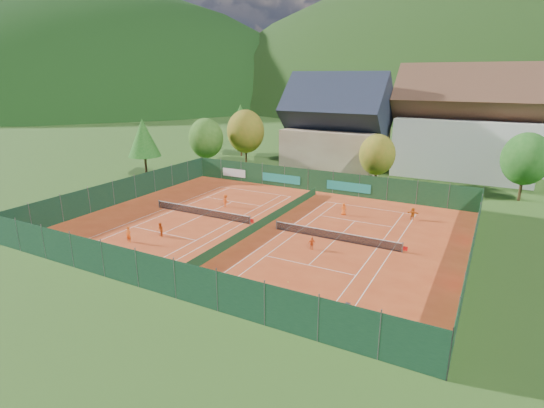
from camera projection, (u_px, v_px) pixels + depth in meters
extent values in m
plane|color=#284D18|center=(263.00, 227.00, 44.75)|extent=(600.00, 600.00, 0.00)
cube|color=#B13D1A|center=(263.00, 227.00, 44.74)|extent=(40.00, 32.00, 0.01)
cube|color=white|center=(255.00, 191.00, 58.37)|extent=(10.97, 0.06, 0.00)
cube|color=white|center=(122.00, 252.00, 38.32)|extent=(10.97, 0.06, 0.00)
cube|color=white|center=(165.00, 209.00, 50.82)|extent=(0.06, 23.77, 0.00)
cube|color=white|center=(243.00, 223.00, 45.87)|extent=(0.06, 23.77, 0.00)
cube|color=white|center=(174.00, 210.00, 50.20)|extent=(0.06, 23.77, 0.00)
cube|color=white|center=(232.00, 221.00, 46.49)|extent=(0.06, 23.77, 0.00)
cube|color=white|center=(233.00, 201.00, 53.74)|extent=(8.23, 0.06, 0.00)
cube|color=white|center=(163.00, 233.00, 42.95)|extent=(8.23, 0.06, 0.00)
cube|color=white|center=(202.00, 216.00, 48.34)|extent=(0.06, 12.80, 0.00)
cube|color=white|center=(369.00, 208.00, 51.16)|extent=(10.97, 0.06, 0.00)
cube|color=white|center=(279.00, 293.00, 31.10)|extent=(10.97, 0.06, 0.00)
cube|color=white|center=(284.00, 231.00, 43.60)|extent=(0.06, 23.77, 0.00)
cube|color=white|center=(392.00, 251.00, 38.65)|extent=(0.06, 23.77, 0.00)
cube|color=white|center=(296.00, 233.00, 42.98)|extent=(0.06, 23.77, 0.00)
cube|color=white|center=(377.00, 248.00, 39.27)|extent=(0.06, 23.77, 0.00)
cube|color=white|center=(355.00, 221.00, 46.53)|extent=(8.23, 0.06, 0.00)
cube|color=white|center=(309.00, 265.00, 35.73)|extent=(8.23, 0.06, 0.00)
cube|color=white|center=(335.00, 240.00, 41.13)|extent=(0.06, 12.80, 0.00)
cylinder|color=#59595B|center=(159.00, 204.00, 51.09)|extent=(0.10, 0.10, 1.02)
cylinder|color=#59595B|center=(250.00, 220.00, 45.31)|extent=(0.10, 0.10, 1.02)
cube|color=black|center=(202.00, 212.00, 48.21)|extent=(12.80, 0.02, 0.86)
cube|color=white|center=(202.00, 208.00, 48.09)|extent=(12.80, 0.04, 0.06)
cube|color=red|center=(252.00, 221.00, 45.22)|extent=(0.40, 0.04, 0.40)
cylinder|color=#59595B|center=(277.00, 225.00, 43.87)|extent=(0.10, 0.10, 1.02)
cylinder|color=#59595B|center=(403.00, 247.00, 38.10)|extent=(0.10, 0.10, 1.02)
cube|color=black|center=(335.00, 236.00, 41.00)|extent=(12.80, 0.02, 0.86)
cube|color=white|center=(335.00, 232.00, 40.87)|extent=(12.80, 0.04, 0.06)
cube|color=red|center=(405.00, 249.00, 38.00)|extent=(0.40, 0.04, 0.40)
cube|color=#163D20|center=(263.00, 222.00, 44.59)|extent=(0.03, 28.80, 1.00)
cube|color=#153A1E|center=(320.00, 181.00, 57.80)|extent=(40.00, 0.04, 3.00)
cube|color=teal|center=(281.00, 179.00, 60.55)|extent=(6.00, 0.03, 1.20)
cube|color=teal|center=(348.00, 187.00, 56.03)|extent=(6.00, 0.03, 1.20)
cube|color=silver|center=(234.00, 173.00, 64.15)|extent=(4.00, 0.03, 1.20)
cube|color=#133420|center=(155.00, 274.00, 30.80)|extent=(40.00, 0.04, 3.00)
cube|color=#12321E|center=(125.00, 190.00, 53.32)|extent=(0.04, 32.00, 3.00)
cube|color=#143920|center=(472.00, 249.00, 35.28)|extent=(0.04, 32.00, 3.00)
cube|color=#B21414|center=(467.00, 271.00, 32.02)|extent=(0.03, 3.00, 1.20)
cube|color=#B21414|center=(476.00, 230.00, 40.46)|extent=(0.03, 3.00, 1.20)
cube|color=tan|center=(335.00, 150.00, 70.38)|extent=(15.00, 12.00, 7.00)
cube|color=#1E2333|center=(337.00, 110.00, 68.49)|extent=(16.20, 12.00, 12.00)
cube|color=silver|center=(464.00, 147.00, 66.59)|extent=(20.00, 11.00, 9.00)
cube|color=brown|center=(470.00, 100.00, 64.47)|extent=(21.60, 11.00, 11.00)
cylinder|color=#4B2B1A|center=(207.00, 162.00, 71.13)|extent=(0.36, 0.36, 2.80)
ellipsoid|color=#30601B|center=(206.00, 138.00, 69.96)|extent=(5.72, 5.72, 6.58)
cylinder|color=#432F18|center=(246.00, 157.00, 74.34)|extent=(0.36, 0.36, 3.15)
ellipsoid|color=olive|center=(246.00, 131.00, 73.03)|extent=(6.44, 6.44, 7.40)
cylinder|color=#422617|center=(241.00, 147.00, 83.74)|extent=(0.36, 0.36, 3.50)
cone|color=#215919|center=(241.00, 121.00, 82.29)|extent=(5.60, 5.60, 6.50)
cylinder|color=#4E2F1B|center=(375.00, 179.00, 60.24)|extent=(0.36, 0.36, 2.45)
ellipsoid|color=olive|center=(377.00, 155.00, 59.22)|extent=(5.01, 5.01, 5.76)
cylinder|color=#412E17|center=(520.00, 190.00, 53.76)|extent=(0.36, 0.36, 2.80)
ellipsoid|color=#1F5919|center=(526.00, 159.00, 52.59)|extent=(5.72, 5.72, 6.58)
cylinder|color=#482A19|center=(146.00, 166.00, 67.04)|extent=(0.36, 0.36, 3.15)
cone|color=#1E5819|center=(143.00, 138.00, 65.73)|extent=(5.04, 5.04, 5.85)
cylinder|color=#412717|center=(533.00, 166.00, 66.25)|extent=(0.36, 0.36, 3.50)
ellipsoid|color=olive|center=(539.00, 134.00, 64.79)|extent=(7.15, 7.15, 8.22)
ellipsoid|color=black|center=(479.00, 159.00, 305.66)|extent=(440.00, 440.00, 242.00)
ellipsoid|color=black|center=(97.00, 153.00, 289.35)|extent=(340.00, 340.00, 204.00)
cylinder|color=slate|center=(344.00, 308.00, 28.37)|extent=(0.02, 0.02, 0.80)
cylinder|color=slate|center=(349.00, 309.00, 28.24)|extent=(0.02, 0.02, 0.80)
cylinder|color=slate|center=(346.00, 306.00, 28.63)|extent=(0.02, 0.02, 0.80)
cylinder|color=slate|center=(350.00, 307.00, 28.49)|extent=(0.02, 0.02, 0.80)
cube|color=slate|center=(347.00, 306.00, 28.39)|extent=(0.34, 0.34, 0.30)
ellipsoid|color=#CCD833|center=(347.00, 305.00, 28.38)|extent=(0.28, 0.28, 0.16)
sphere|color=#CCD833|center=(151.00, 227.00, 44.66)|extent=(0.07, 0.07, 0.07)
sphere|color=#CCD833|center=(288.00, 282.00, 32.76)|extent=(0.07, 0.07, 0.07)
sphere|color=#CCD833|center=(291.00, 221.00, 46.60)|extent=(0.07, 0.07, 0.07)
sphere|color=#CCD833|center=(270.00, 199.00, 54.82)|extent=(0.07, 0.07, 0.07)
imported|color=#EE5815|center=(129.00, 234.00, 40.46)|extent=(0.59, 0.41, 1.56)
imported|color=#CA4811|center=(160.00, 230.00, 41.83)|extent=(0.89, 0.84, 1.45)
imported|color=#E34F14|center=(225.00, 201.00, 51.40)|extent=(1.14, 0.86, 1.56)
imported|color=#E24D14|center=(312.00, 243.00, 38.80)|extent=(0.70, 0.70, 1.20)
imported|color=#F45A15|center=(344.00, 209.00, 48.41)|extent=(0.77, 0.58, 1.42)
imported|color=#CF5B12|center=(413.00, 214.00, 46.83)|extent=(1.34, 0.57, 1.40)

